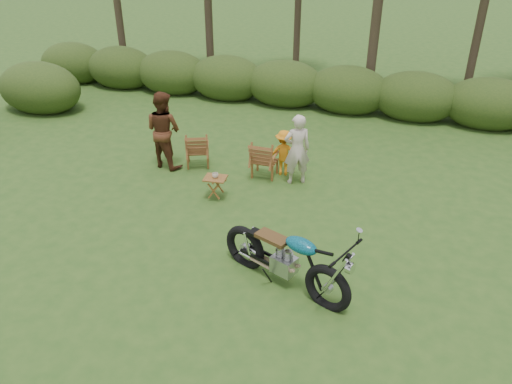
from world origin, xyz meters
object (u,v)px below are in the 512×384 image
(motorcycle, at_px, (283,283))
(cup, at_px, (215,175))
(lawn_chair_right, at_px, (265,176))
(adult_a, at_px, (296,182))
(adult_b, at_px, (167,165))
(lawn_chair_left, at_px, (198,165))
(child, at_px, (283,174))
(side_table, at_px, (216,188))

(motorcycle, height_order, cup, motorcycle)
(cup, bearing_deg, motorcycle, -46.45)
(lawn_chair_right, bearing_deg, cup, 63.32)
(adult_a, bearing_deg, adult_b, -26.14)
(lawn_chair_left, relative_size, child, 0.80)
(side_table, xyz_separation_m, adult_b, (-1.76, 1.10, -0.25))
(cup, relative_size, adult_b, 0.07)
(motorcycle, distance_m, cup, 3.17)
(side_table, bearing_deg, adult_b, 148.00)
(motorcycle, height_order, child, motorcycle)
(cup, bearing_deg, lawn_chair_right, 63.91)
(cup, height_order, adult_a, adult_a)
(lawn_chair_right, xyz_separation_m, child, (0.38, 0.23, 0.00))
(motorcycle, bearing_deg, side_table, 154.67)
(lawn_chair_left, bearing_deg, adult_b, -4.51)
(child, bearing_deg, cup, 43.59)
(lawn_chair_left, bearing_deg, adult_a, 154.15)
(motorcycle, bearing_deg, adult_b, 160.42)
(adult_a, height_order, adult_b, adult_b)
(adult_a, bearing_deg, lawn_chair_right, -35.30)
(lawn_chair_left, distance_m, side_table, 1.72)
(side_table, bearing_deg, lawn_chair_right, 63.73)
(motorcycle, height_order, side_table, motorcycle)
(adult_b, height_order, child, adult_b)
(side_table, relative_size, adult_a, 0.31)
(lawn_chair_left, relative_size, side_table, 1.77)
(side_table, bearing_deg, lawn_chair_left, 127.49)
(adult_b, bearing_deg, lawn_chair_right, -161.14)
(side_table, xyz_separation_m, child, (1.05, 1.57, -0.25))
(side_table, distance_m, adult_a, 1.92)
(adult_a, bearing_deg, motorcycle, 72.73)
(motorcycle, relative_size, side_table, 4.73)
(lawn_chair_right, bearing_deg, motorcycle, 111.92)
(child, bearing_deg, adult_b, -3.41)
(lawn_chair_left, relative_size, adult_b, 0.47)
(lawn_chair_right, xyz_separation_m, side_table, (-0.66, -1.34, 0.25))
(lawn_chair_left, distance_m, adult_a, 2.47)
(lawn_chair_right, distance_m, lawn_chair_left, 1.70)
(lawn_chair_left, height_order, cup, cup)
(motorcycle, distance_m, lawn_chair_right, 3.91)
(lawn_chair_right, height_order, adult_b, adult_b)
(side_table, bearing_deg, motorcycle, -46.43)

